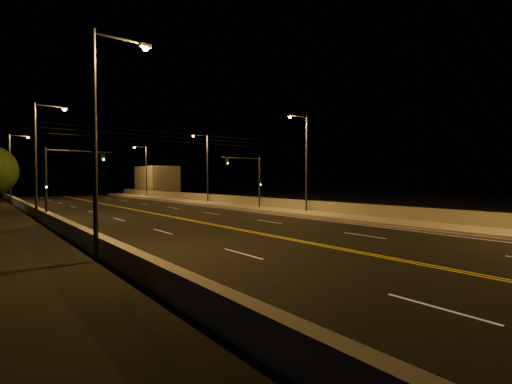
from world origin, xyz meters
TOP-DOWN VIEW (x-y plane):
  - road at (0.00, 20.00)m, footprint 18.00×120.00m
  - sidewalk at (10.80, 20.00)m, footprint 3.60×120.00m
  - curb at (8.93, 20.00)m, footprint 0.14×120.00m
  - parapet_wall at (12.45, 20.00)m, footprint 0.30×120.00m
  - jersey_barrier at (-9.78, 20.00)m, footprint 0.45×120.00m
  - distant_building_right at (16.50, 71.36)m, footprint 6.00×10.00m
  - parapet_rail at (12.45, 20.00)m, footprint 0.06×120.00m
  - lane_markings at (0.00, 19.93)m, footprint 17.32×116.00m
  - streetlight_1 at (11.53, 22.66)m, footprint 2.55×0.28m
  - streetlight_2 at (11.53, 41.96)m, footprint 2.55×0.28m
  - streetlight_3 at (11.53, 65.01)m, footprint 2.55×0.28m
  - streetlight_4 at (-9.93, 13.06)m, footprint 2.55×0.28m
  - streetlight_5 at (-9.93, 31.43)m, footprint 2.55×0.28m
  - streetlight_6 at (-9.93, 57.76)m, footprint 2.55×0.28m
  - traffic_signal_right at (9.97, 29.16)m, footprint 5.11×0.31m
  - traffic_signal_left at (-8.77, 29.16)m, footprint 5.11×0.31m
  - overhead_wires at (0.00, 29.50)m, footprint 22.00×0.03m

SIDE VIEW (x-z plane):
  - road at x=0.00m, z-range 0.00..0.02m
  - lane_markings at x=0.00m, z-range 0.02..0.02m
  - curb at x=8.93m, z-range 0.00..0.15m
  - sidewalk at x=10.80m, z-range 0.00..0.30m
  - jersey_barrier at x=-9.78m, z-range 0.00..0.92m
  - parapet_wall at x=12.45m, z-range 0.30..1.30m
  - parapet_rail at x=12.45m, z-range 1.30..1.36m
  - distant_building_right at x=16.50m, z-range 0.00..6.08m
  - traffic_signal_right at x=9.97m, z-range 0.80..6.68m
  - traffic_signal_left at x=-8.77m, z-range 0.80..6.68m
  - streetlight_1 at x=11.53m, z-range 0.72..10.33m
  - streetlight_2 at x=11.53m, z-range 0.72..10.33m
  - streetlight_3 at x=11.53m, z-range 0.72..10.33m
  - streetlight_4 at x=-9.93m, z-range 0.72..10.33m
  - streetlight_5 at x=-9.93m, z-range 0.72..10.33m
  - streetlight_6 at x=-9.93m, z-range 0.72..10.33m
  - overhead_wires at x=0.00m, z-range 6.98..7.81m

